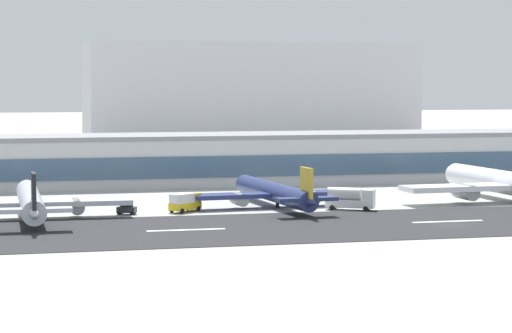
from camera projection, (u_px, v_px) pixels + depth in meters
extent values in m
plane|color=#A8A8A3|center=(452.00, 225.00, 171.44)|extent=(1400.00, 1400.00, 0.00)
cube|color=#262628|center=(442.00, 222.00, 175.20)|extent=(800.00, 35.62, 0.08)
cube|color=white|center=(186.00, 230.00, 165.26)|extent=(12.00, 1.20, 0.01)
cube|color=white|center=(448.00, 221.00, 175.42)|extent=(12.00, 1.20, 0.01)
cube|color=#B7BABC|center=(231.00, 161.00, 243.21)|extent=(172.17, 21.12, 10.07)
cube|color=#38516B|center=(242.00, 166.00, 232.88)|extent=(167.00, 0.30, 4.53)
cube|color=gray|center=(231.00, 136.00, 242.80)|extent=(173.89, 21.33, 1.00)
cube|color=#BCBCC1|center=(251.00, 95.00, 388.71)|extent=(116.07, 34.41, 36.26)
cylinder|color=silver|center=(30.00, 201.00, 179.90)|extent=(4.01, 37.51, 3.75)
sphere|color=silver|center=(27.00, 190.00, 198.08)|extent=(3.56, 3.56, 3.56)
cone|color=silver|center=(34.00, 214.00, 161.73)|extent=(3.42, 6.77, 3.37)
cube|color=silver|center=(30.00, 204.00, 179.20)|extent=(33.14, 5.85, 0.82)
cylinder|color=gray|center=(76.00, 206.00, 180.98)|extent=(2.47, 5.27, 2.44)
cube|color=silver|center=(34.00, 210.00, 163.15)|extent=(11.27, 3.17, 0.66)
cube|color=black|center=(34.00, 193.00, 162.95)|extent=(0.63, 5.07, 6.00)
cylinder|color=black|center=(31.00, 217.00, 178.27)|extent=(0.67, 0.67, 1.03)
cylinder|color=navy|center=(274.00, 192.00, 196.19)|extent=(6.25, 35.20, 3.50)
sphere|color=navy|center=(244.00, 184.00, 212.77)|extent=(3.33, 3.33, 3.33)
cone|color=navy|center=(310.00, 202.00, 179.62)|extent=(3.64, 6.54, 3.15)
cube|color=navy|center=(276.00, 194.00, 195.56)|extent=(30.69, 7.63, 0.77)
cylinder|color=gray|center=(311.00, 197.00, 197.75)|extent=(2.66, 5.07, 2.28)
cylinder|color=gray|center=(239.00, 199.00, 193.46)|extent=(2.66, 5.07, 2.28)
cube|color=navy|center=(306.00, 199.00, 180.92)|extent=(10.52, 3.69, 0.62)
cube|color=gold|center=(307.00, 184.00, 180.73)|extent=(0.93, 4.76, 5.61)
cylinder|color=black|center=(277.00, 206.00, 194.70)|extent=(0.63, 0.63, 0.96)
cylinder|color=white|center=(510.00, 183.00, 205.33)|extent=(6.64, 44.70, 4.45)
sphere|color=white|center=(456.00, 174.00, 226.60)|extent=(4.23, 4.23, 4.23)
cylinder|color=gray|center=(465.00, 192.00, 201.77)|extent=(3.20, 6.37, 2.89)
cube|color=#2D3338|center=(127.00, 210.00, 185.40)|extent=(3.58, 2.78, 1.00)
cube|color=black|center=(127.00, 204.00, 185.33)|extent=(2.28, 1.96, 0.90)
cylinder|color=black|center=(132.00, 213.00, 184.45)|extent=(0.66, 0.50, 0.60)
cylinder|color=black|center=(134.00, 212.00, 186.02)|extent=(0.66, 0.50, 0.60)
cylinder|color=black|center=(119.00, 213.00, 184.86)|extent=(0.66, 0.50, 0.60)
cylinder|color=black|center=(122.00, 212.00, 186.43)|extent=(0.66, 0.50, 0.60)
cube|color=white|center=(350.00, 204.00, 191.84)|extent=(8.65, 6.54, 1.40)
cylinder|color=silver|center=(345.00, 193.00, 192.00)|extent=(6.05, 4.73, 2.10)
cube|color=white|center=(369.00, 195.00, 190.80)|extent=(2.97, 3.10, 1.80)
cylinder|color=black|center=(366.00, 209.00, 189.81)|extent=(0.92, 0.70, 0.90)
cylinder|color=black|center=(368.00, 207.00, 192.29)|extent=(0.92, 0.70, 0.90)
cylinder|color=black|center=(332.00, 208.00, 191.49)|extent=(0.92, 0.70, 0.90)
cylinder|color=black|center=(335.00, 206.00, 193.98)|extent=(0.92, 0.70, 0.90)
cube|color=gold|center=(185.00, 206.00, 188.78)|extent=(6.20, 5.59, 1.20)
cube|color=silver|center=(182.00, 198.00, 188.11)|extent=(4.82, 4.48, 1.60)
cube|color=gold|center=(193.00, 197.00, 190.37)|extent=(2.68, 2.77, 1.50)
cylinder|color=black|center=(198.00, 209.00, 189.73)|extent=(0.88, 0.78, 0.90)
cylinder|color=black|center=(188.00, 208.00, 191.21)|extent=(0.88, 0.78, 0.90)
cylinder|color=black|center=(182.00, 211.00, 186.44)|extent=(0.88, 0.78, 0.90)
cylinder|color=black|center=(172.00, 210.00, 187.91)|extent=(0.88, 0.78, 0.90)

